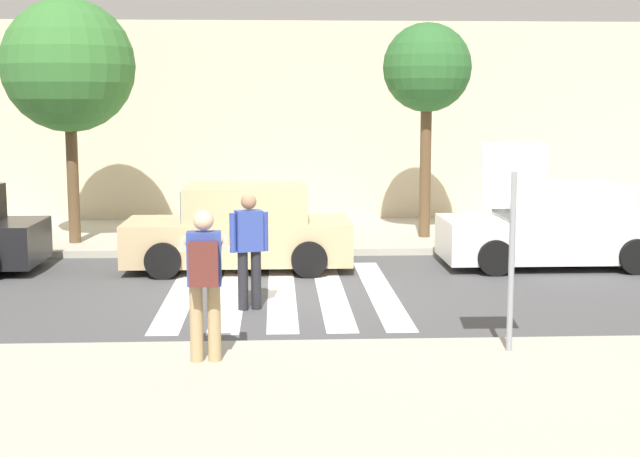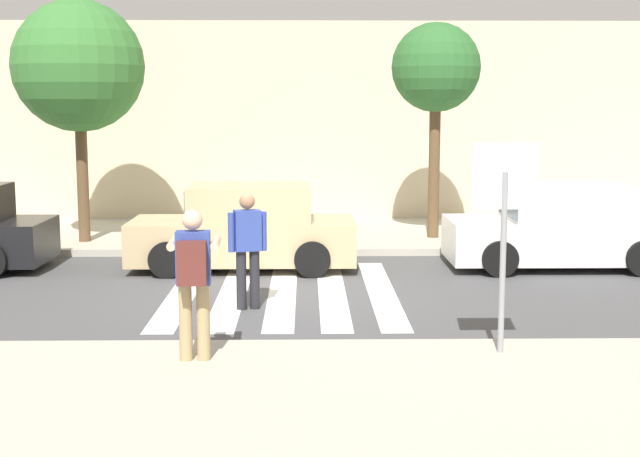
% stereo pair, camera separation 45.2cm
% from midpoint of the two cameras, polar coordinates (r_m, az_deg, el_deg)
% --- Properties ---
extents(ground_plane, '(120.00, 120.00, 0.00)m').
position_cam_midpoint_polar(ground_plane, '(14.22, -3.38, -4.30)').
color(ground_plane, '#4C4C4F').
extents(sidewalk_near, '(60.00, 6.00, 0.14)m').
position_cam_midpoint_polar(sidewalk_near, '(8.25, -3.78, -13.10)').
color(sidewalk_near, '#B2AD9E').
rests_on(sidewalk_near, ground).
extents(sidewalk_far, '(60.00, 4.80, 0.14)m').
position_cam_midpoint_polar(sidewalk_far, '(20.11, -3.22, -0.43)').
color(sidewalk_far, '#B2AD9E').
rests_on(sidewalk_far, ground).
extents(building_facade_far, '(56.00, 4.00, 5.03)m').
position_cam_midpoint_polar(building_facade_far, '(24.29, -3.20, 6.83)').
color(building_facade_far, beige).
rests_on(building_facade_far, ground).
extents(crosswalk_stripe_0, '(0.44, 5.20, 0.01)m').
position_cam_midpoint_polar(crosswalk_stripe_0, '(14.52, -9.71, -4.13)').
color(crosswalk_stripe_0, silver).
rests_on(crosswalk_stripe_0, ground).
extents(crosswalk_stripe_1, '(0.44, 5.20, 0.01)m').
position_cam_midpoint_polar(crosswalk_stripe_1, '(14.44, -6.55, -4.12)').
color(crosswalk_stripe_1, silver).
rests_on(crosswalk_stripe_1, ground).
extents(crosswalk_stripe_2, '(0.44, 5.20, 0.01)m').
position_cam_midpoint_polar(crosswalk_stripe_2, '(14.41, -3.37, -4.11)').
color(crosswalk_stripe_2, silver).
rests_on(crosswalk_stripe_2, ground).
extents(crosswalk_stripe_3, '(0.44, 5.20, 0.01)m').
position_cam_midpoint_polar(crosswalk_stripe_3, '(14.43, -0.18, -4.09)').
color(crosswalk_stripe_3, silver).
rests_on(crosswalk_stripe_3, ground).
extents(crosswalk_stripe_4, '(0.44, 5.20, 0.01)m').
position_cam_midpoint_polar(crosswalk_stripe_4, '(14.49, 2.99, -4.05)').
color(crosswalk_stripe_4, silver).
rests_on(crosswalk_stripe_4, ground).
extents(stop_sign, '(0.76, 0.08, 2.45)m').
position_cam_midpoint_polar(stop_sign, '(10.48, 11.05, 1.77)').
color(stop_sign, gray).
rests_on(stop_sign, sidewalk_near).
extents(photographer_with_backpack, '(0.61, 0.86, 1.72)m').
position_cam_midpoint_polar(photographer_with_backpack, '(10.05, -8.70, -2.79)').
color(photographer_with_backpack, tan).
rests_on(photographer_with_backpack, sidewalk_near).
extents(pedestrian_crossing, '(0.56, 0.33, 1.72)m').
position_cam_midpoint_polar(pedestrian_crossing, '(13.13, -5.54, -1.03)').
color(pedestrian_crossing, '#232328').
rests_on(pedestrian_crossing, ground).
extents(parked_car_tan, '(4.10, 1.92, 1.55)m').
position_cam_midpoint_polar(parked_car_tan, '(16.38, -5.90, -0.10)').
color(parked_car_tan, tan).
rests_on(parked_car_tan, ground).
extents(parked_car_white, '(4.10, 1.92, 1.55)m').
position_cam_midpoint_polar(parked_car_white, '(17.09, 14.05, 0.04)').
color(parked_car_white, white).
rests_on(parked_car_white, ground).
extents(street_tree_west, '(2.71, 2.71, 5.00)m').
position_cam_midpoint_polar(street_tree_west, '(19.15, -16.46, 9.92)').
color(street_tree_west, brown).
rests_on(street_tree_west, sidewalk_far).
extents(street_tree_center, '(1.89, 1.89, 4.58)m').
position_cam_midpoint_polar(street_tree_center, '(19.30, 6.19, 10.05)').
color(street_tree_center, brown).
rests_on(street_tree_center, sidewalk_far).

